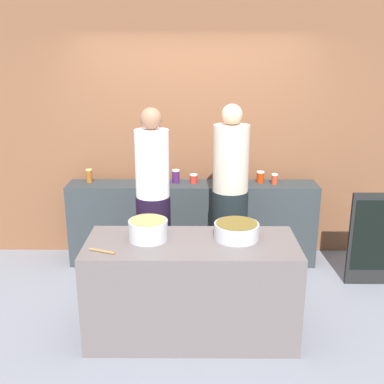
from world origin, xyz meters
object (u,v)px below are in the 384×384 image
preserve_jar_0 (89,176)px  cook_in_cap (230,208)px  cooking_pot_center (237,231)px  cook_with_tongs (153,213)px  preserve_jar_4 (217,178)px  preserve_jar_1 (163,177)px  cooking_pot_left (148,230)px  wooden_spoon (102,251)px  preserve_jar_3 (194,179)px  preserve_jar_2 (176,176)px  preserve_jar_5 (229,178)px  chalkboard_sign (371,239)px  preserve_jar_6 (242,179)px  preserve_jar_7 (260,177)px  preserve_jar_8 (275,179)px

preserve_jar_0 → cook_in_cap: bearing=-23.7°
cooking_pot_center → cook_with_tongs: (-0.73, 0.59, -0.06)m
preserve_jar_4 → preserve_jar_1: bearing=174.8°
cooking_pot_left → cook_with_tongs: 0.62m
wooden_spoon → cook_in_cap: cook_in_cap is taller
preserve_jar_3 → preserve_jar_2: bearing=176.6°
preserve_jar_3 → wooden_spoon: (-0.69, -1.62, -0.12)m
preserve_jar_5 → cook_with_tongs: cook_with_tongs is taller
preserve_jar_4 → chalkboard_sign: (1.52, -0.54, -0.48)m
preserve_jar_1 → cooking_pot_center: (0.69, -1.39, -0.07)m
preserve_jar_0 → preserve_jar_5: (1.52, -0.02, -0.01)m
preserve_jar_0 → cook_in_cap: 1.63m
preserve_jar_1 → cooking_pot_left: (-0.02, -1.42, -0.06)m
preserve_jar_6 → preserve_jar_7: 0.23m
preserve_jar_4 → cooking_pot_left: preserve_jar_4 is taller
preserve_jar_1 → chalkboard_sign: preserve_jar_1 is taller
wooden_spoon → cook_with_tongs: bearing=69.9°
preserve_jar_5 → cook_with_tongs: bearing=-134.5°
preserve_jar_0 → preserve_jar_2: 0.95m
preserve_jar_2 → preserve_jar_1: bearing=167.2°
preserve_jar_5 → preserve_jar_6: bearing=-30.1°
preserve_jar_1 → chalkboard_sign: (2.11, -0.59, -0.48)m
cooking_pot_center → cook_with_tongs: 0.94m
preserve_jar_5 → preserve_jar_0: bearing=179.4°
preserve_jar_7 → chalkboard_sign: (1.05, -0.58, -0.48)m
preserve_jar_4 → cook_with_tongs: 0.98m
preserve_jar_7 → cooking_pot_center: bearing=-105.2°
cook_with_tongs → chalkboard_sign: bearing=5.6°
preserve_jar_6 → chalkboard_sign: (1.26, -0.48, -0.48)m
preserve_jar_5 → cook_with_tongs: size_ratio=0.07×
preserve_jar_2 → cook_in_cap: (0.54, -0.64, -0.15)m
preserve_jar_2 → preserve_jar_4: (0.44, -0.02, -0.01)m
preserve_jar_1 → preserve_jar_7: 1.06m
preserve_jar_8 → cook_with_tongs: size_ratio=0.06×
wooden_spoon → cook_in_cap: size_ratio=0.12×
preserve_jar_6 → cooking_pot_center: 1.29m
chalkboard_sign → preserve_jar_1: bearing=164.4°
preserve_jar_0 → preserve_jar_1: (0.80, 0.02, -0.01)m
preserve_jar_6 → cooking_pot_center: (-0.16, -1.28, -0.07)m
preserve_jar_2 → preserve_jar_7: 0.92m
preserve_jar_5 → preserve_jar_7: 0.34m
preserve_jar_4 → preserve_jar_8: bearing=-2.1°
preserve_jar_3 → preserve_jar_7: (0.73, 0.03, 0.01)m
cook_in_cap → preserve_jar_3: bearing=119.2°
preserve_jar_0 → chalkboard_sign: size_ratio=0.15×
cooking_pot_left → chalkboard_sign: bearing=21.2°
preserve_jar_6 → cooking_pot_center: preserve_jar_6 is taller
preserve_jar_3 → preserve_jar_6: size_ratio=0.83×
preserve_jar_3 → preserve_jar_6: (0.52, -0.06, 0.01)m
chalkboard_sign → preserve_jar_5: bearing=158.1°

